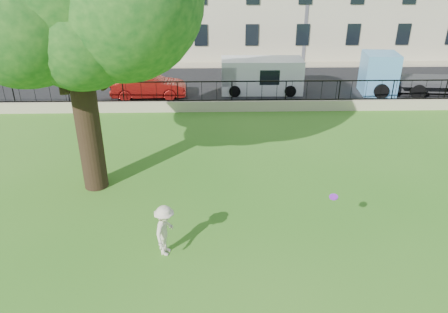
{
  "coord_description": "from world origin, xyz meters",
  "views": [
    {
      "loc": [
        -0.99,
        -11.23,
        8.61
      ],
      "look_at": [
        -0.64,
        3.5,
        1.32
      ],
      "focal_mm": 35.0,
      "sensor_mm": 36.0,
      "label": 1
    }
  ],
  "objects_px": {
    "man": "(165,230)",
    "red_sedan": "(149,86)",
    "white_van": "(262,76)",
    "frisbee": "(334,197)",
    "blue_truck": "(412,74)"
  },
  "relations": [
    {
      "from": "man",
      "to": "red_sedan",
      "type": "height_order",
      "value": "man"
    },
    {
      "from": "frisbee",
      "to": "white_van",
      "type": "xyz_separation_m",
      "value": [
        -0.64,
        15.32,
        -0.54
      ]
    },
    {
      "from": "man",
      "to": "red_sedan",
      "type": "xyz_separation_m",
      "value": [
        -2.45,
        14.87,
        -0.1
      ]
    },
    {
      "from": "blue_truck",
      "to": "man",
      "type": "bearing_deg",
      "value": -127.04
    },
    {
      "from": "red_sedan",
      "to": "blue_truck",
      "type": "distance_m",
      "value": 16.18
    },
    {
      "from": "frisbee",
      "to": "white_van",
      "type": "height_order",
      "value": "white_van"
    },
    {
      "from": "frisbee",
      "to": "red_sedan",
      "type": "bearing_deg",
      "value": 117.89
    },
    {
      "from": "man",
      "to": "white_van",
      "type": "relative_size",
      "value": 0.33
    },
    {
      "from": "red_sedan",
      "to": "blue_truck",
      "type": "xyz_separation_m",
      "value": [
        16.16,
        0.43,
        0.52
      ]
    },
    {
      "from": "white_van",
      "to": "red_sedan",
      "type": "bearing_deg",
      "value": -171.02
    },
    {
      "from": "white_van",
      "to": "frisbee",
      "type": "bearing_deg",
      "value": -86.84
    },
    {
      "from": "blue_truck",
      "to": "frisbee",
      "type": "bearing_deg",
      "value": -115.37
    },
    {
      "from": "man",
      "to": "frisbee",
      "type": "bearing_deg",
      "value": -70.46
    },
    {
      "from": "man",
      "to": "white_van",
      "type": "bearing_deg",
      "value": -2.42
    },
    {
      "from": "frisbee",
      "to": "white_van",
      "type": "distance_m",
      "value": 15.34
    }
  ]
}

